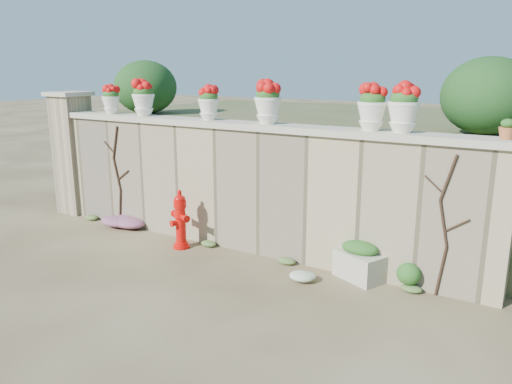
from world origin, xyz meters
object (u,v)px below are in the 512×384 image
Objects in this scene: terracotta_pot at (507,130)px; urn_pot_0 at (111,100)px; fire_hydrant at (180,219)px; planter_box at (359,262)px.

urn_pot_0 is at bearing 180.00° from terracotta_pot.
planter_box is (3.00, 0.34, -0.24)m from fire_hydrant.
urn_pot_0 reaches higher than fire_hydrant.
planter_box is at bearing -2.81° from urn_pot_0.
planter_box is 2.57m from terracotta_pot.
fire_hydrant is 1.90× the size of urn_pot_0.
terracotta_pot is (4.66, 0.59, 1.71)m from fire_hydrant.
urn_pot_0 is (-2.09, 0.59, 1.86)m from fire_hydrant.
urn_pot_0 reaches higher than planter_box.
planter_box is at bearing 27.14° from fire_hydrant.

